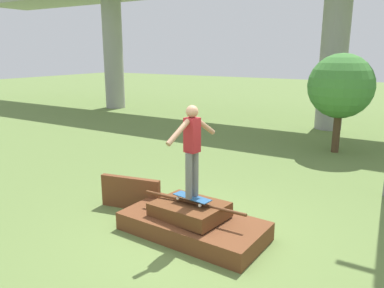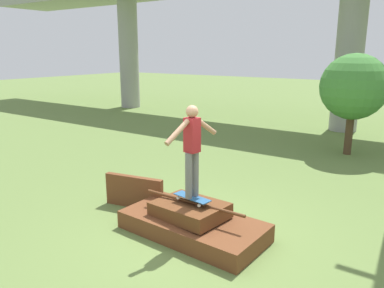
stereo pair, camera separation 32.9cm
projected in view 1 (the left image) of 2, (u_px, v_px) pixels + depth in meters
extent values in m
plane|color=olive|center=(193.00, 234.00, 6.78)|extent=(80.00, 80.00, 0.00)
cube|color=brown|center=(193.00, 226.00, 6.74)|extent=(2.65, 1.41, 0.33)
cube|color=#5B3319|center=(189.00, 210.00, 6.71)|extent=(1.39, 1.07, 0.31)
cylinder|color=#5B3319|center=(193.00, 203.00, 6.63)|extent=(2.06, 0.06, 0.06)
cube|color=brown|center=(131.00, 193.00, 7.81)|extent=(1.33, 0.38, 0.68)
cube|color=#23517F|center=(192.00, 197.00, 6.58)|extent=(0.75, 0.33, 0.01)
cylinder|color=silver|center=(207.00, 202.00, 6.51)|extent=(0.06, 0.04, 0.05)
cylinder|color=silver|center=(200.00, 205.00, 6.36)|extent=(0.06, 0.04, 0.05)
cylinder|color=silver|center=(185.00, 195.00, 6.82)|extent=(0.06, 0.04, 0.05)
cylinder|color=silver|center=(178.00, 198.00, 6.68)|extent=(0.06, 0.04, 0.05)
cylinder|color=slate|center=(195.00, 174.00, 6.54)|extent=(0.12, 0.12, 0.82)
cylinder|color=slate|center=(189.00, 176.00, 6.42)|extent=(0.12, 0.12, 0.82)
cube|color=maroon|center=(192.00, 135.00, 6.31)|extent=(0.25, 0.24, 0.59)
sphere|color=#A37556|center=(192.00, 111.00, 6.21)|extent=(0.21, 0.21, 0.21)
cylinder|color=#A37556|center=(205.00, 126.00, 6.55)|extent=(0.17, 0.54, 0.38)
cylinder|color=#A37556|center=(178.00, 132.00, 6.03)|extent=(0.17, 0.54, 0.38)
cylinder|color=gray|center=(113.00, 54.00, 21.43)|extent=(1.10, 1.10, 6.12)
cylinder|color=gray|center=(334.00, 55.00, 15.34)|extent=(1.10, 1.10, 6.12)
cylinder|color=#4C3823|center=(336.00, 133.00, 12.18)|extent=(0.24, 0.24, 1.29)
sphere|color=#428438|center=(341.00, 86.00, 11.82)|extent=(2.04, 2.04, 2.04)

